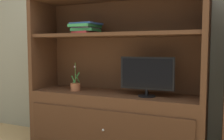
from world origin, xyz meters
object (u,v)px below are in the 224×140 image
object	(u,v)px
media_console	(114,105)
tv_monitor	(147,75)
potted_plant	(75,86)
magazine_stack	(86,28)

from	to	relation	value
media_console	tv_monitor	xyz separation A→B (m)	(0.38, -0.07, 0.35)
potted_plant	magazine_stack	size ratio (longest dim) A/B	0.97
potted_plant	magazine_stack	bearing A→B (deg)	18.40
media_console	magazine_stack	world-z (taller)	media_console
tv_monitor	magazine_stack	bearing A→B (deg)	175.85
potted_plant	magazine_stack	distance (m)	0.66
media_console	tv_monitor	bearing A→B (deg)	-9.93
media_console	magazine_stack	bearing A→B (deg)	-177.46
media_console	potted_plant	world-z (taller)	media_console
tv_monitor	potted_plant	size ratio (longest dim) A/B	1.72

